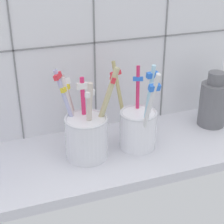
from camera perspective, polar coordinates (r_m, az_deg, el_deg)
The scene contains 5 objects.
counter_slab at distance 73.79cm, azimuth 0.13°, elevation -6.70°, with size 64.00×22.00×2.00cm, color silver.
tile_wall_back at distance 75.65cm, azimuth -3.03°, elevation 11.95°, with size 64.00×2.20×45.00cm.
toothbrush_cup_left at distance 69.88cm, azimuth -4.14°, elevation -3.15°, with size 11.66×11.32×17.71cm.
toothbrush_cup_right at distance 72.97cm, azimuth 3.94°, elevation -2.10°, with size 7.78×14.49×18.59cm.
ceramic_vase at distance 83.61cm, azimuth 15.46°, elevation 1.47°, with size 6.01×6.01×12.43cm.
Camera 1 is at (-21.21, -58.19, 41.12)cm, focal length 58.75 mm.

